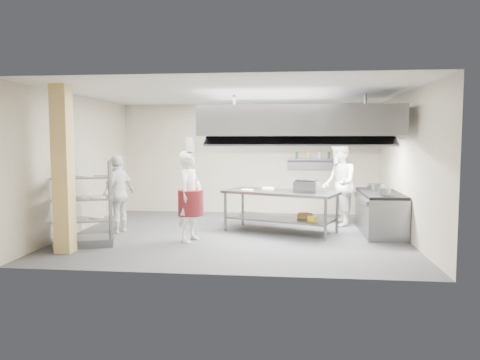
# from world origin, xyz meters

# --- Properties ---
(floor) EXTENTS (7.00, 7.00, 0.00)m
(floor) POSITION_xyz_m (0.00, 0.00, 0.00)
(floor) COLOR #343437
(floor) RESTS_ON ground
(ceiling) EXTENTS (7.00, 7.00, 0.00)m
(ceiling) POSITION_xyz_m (0.00, 0.00, 3.00)
(ceiling) COLOR silver
(ceiling) RESTS_ON wall_back
(wall_back) EXTENTS (7.00, 0.00, 7.00)m
(wall_back) POSITION_xyz_m (0.00, 3.00, 1.50)
(wall_back) COLOR #A29781
(wall_back) RESTS_ON ground
(wall_left) EXTENTS (0.00, 6.00, 6.00)m
(wall_left) POSITION_xyz_m (-3.50, 0.00, 1.50)
(wall_left) COLOR #A29781
(wall_left) RESTS_ON ground
(wall_right) EXTENTS (0.00, 6.00, 6.00)m
(wall_right) POSITION_xyz_m (3.50, 0.00, 1.50)
(wall_right) COLOR #A29781
(wall_right) RESTS_ON ground
(column) EXTENTS (0.30, 0.30, 3.00)m
(column) POSITION_xyz_m (-2.90, -1.90, 1.50)
(column) COLOR tan
(column) RESTS_ON floor
(exhaust_hood) EXTENTS (4.00, 2.50, 0.60)m
(exhaust_hood) POSITION_xyz_m (1.30, 0.40, 2.40)
(exhaust_hood) COLOR slate
(exhaust_hood) RESTS_ON ceiling
(hood_strip_a) EXTENTS (1.60, 0.12, 0.04)m
(hood_strip_a) POSITION_xyz_m (0.40, 0.40, 2.08)
(hood_strip_a) COLOR white
(hood_strip_a) RESTS_ON exhaust_hood
(hood_strip_b) EXTENTS (1.60, 0.12, 0.04)m
(hood_strip_b) POSITION_xyz_m (2.20, 0.40, 2.08)
(hood_strip_b) COLOR white
(hood_strip_b) RESTS_ON exhaust_hood
(wall_shelf) EXTENTS (1.50, 0.28, 0.04)m
(wall_shelf) POSITION_xyz_m (1.80, 2.84, 1.50)
(wall_shelf) COLOR slate
(wall_shelf) RESTS_ON wall_back
(island) EXTENTS (2.66, 1.83, 0.91)m
(island) POSITION_xyz_m (0.92, 0.38, 0.46)
(island) COLOR gray
(island) RESTS_ON floor
(island_worktop) EXTENTS (2.66, 1.83, 0.06)m
(island_worktop) POSITION_xyz_m (0.92, 0.38, 0.88)
(island_worktop) COLOR slate
(island_worktop) RESTS_ON island
(island_undershelf) EXTENTS (2.44, 1.66, 0.04)m
(island_undershelf) POSITION_xyz_m (0.92, 0.38, 0.30)
(island_undershelf) COLOR slate
(island_undershelf) RESTS_ON island
(pass_rack) EXTENTS (1.24, 0.96, 1.64)m
(pass_rack) POSITION_xyz_m (-2.80, -1.33, 0.82)
(pass_rack) COLOR slate
(pass_rack) RESTS_ON floor
(cooking_range) EXTENTS (0.80, 2.00, 0.84)m
(cooking_range) POSITION_xyz_m (3.08, 0.50, 0.42)
(cooking_range) COLOR gray
(cooking_range) RESTS_ON floor
(range_top) EXTENTS (0.78, 1.96, 0.06)m
(range_top) POSITION_xyz_m (3.08, 0.50, 0.87)
(range_top) COLOR black
(range_top) RESTS_ON cooking_range
(chef_head) EXTENTS (0.60, 0.76, 1.81)m
(chef_head) POSITION_xyz_m (-0.85, -0.74, 0.90)
(chef_head) COLOR silver
(chef_head) RESTS_ON floor
(chef_line) EXTENTS (0.82, 1.02, 1.98)m
(chef_line) POSITION_xyz_m (2.27, 1.30, 0.99)
(chef_line) COLOR silver
(chef_line) RESTS_ON floor
(chef_plating) EXTENTS (0.68, 1.07, 1.70)m
(chef_plating) POSITION_xyz_m (-2.60, -0.02, 0.85)
(chef_plating) COLOR white
(chef_plating) RESTS_ON floor
(griddle) EXTENTS (0.58, 0.50, 0.24)m
(griddle) POSITION_xyz_m (1.48, 0.21, 1.03)
(griddle) COLOR slate
(griddle) RESTS_ON island_worktop
(wicker_basket) EXTENTS (0.33, 0.29, 0.12)m
(wicker_basket) POSITION_xyz_m (1.46, 0.29, 0.38)
(wicker_basket) COLOR olive
(wicker_basket) RESTS_ON island_undershelf
(stockpot) EXTENTS (0.27, 0.27, 0.18)m
(stockpot) POSITION_xyz_m (3.03, 0.52, 0.99)
(stockpot) COLOR gray
(stockpot) RESTS_ON range_top
(plate_stack) EXTENTS (0.28, 0.28, 0.05)m
(plate_stack) POSITION_xyz_m (-2.80, -1.33, 0.53)
(plate_stack) COLOR white
(plate_stack) RESTS_ON pass_rack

